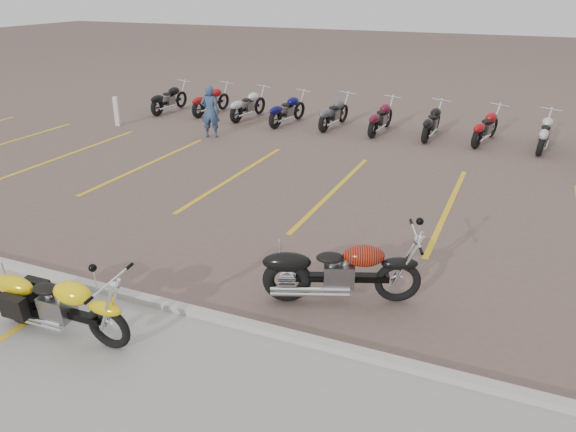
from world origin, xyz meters
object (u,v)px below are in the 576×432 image
flame_cruiser (338,273)px  person_a (210,112)px  yellow_cruiser (59,306)px  bollard (117,111)px

flame_cruiser → person_a: bearing=109.6°
person_a → yellow_cruiser: bearing=91.7°
person_a → flame_cruiser: bearing=113.4°
yellow_cruiser → person_a: (-3.69, 10.37, 0.35)m
yellow_cruiser → flame_cruiser: 4.08m
bollard → flame_cruiser: bearing=-36.6°
flame_cruiser → person_a: person_a is taller
yellow_cruiser → flame_cruiser: (3.30, 2.41, 0.03)m
yellow_cruiser → person_a: 11.01m
flame_cruiser → bollard: 13.44m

